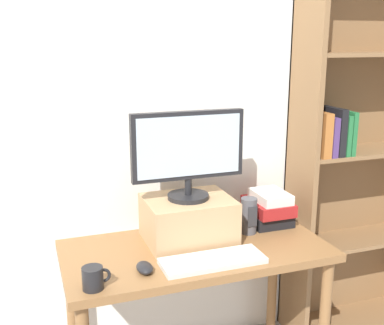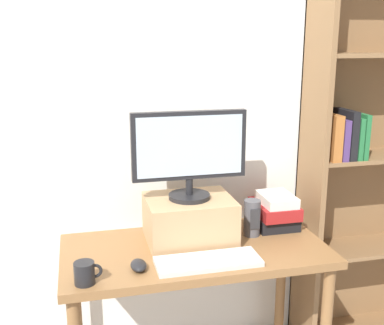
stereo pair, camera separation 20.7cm
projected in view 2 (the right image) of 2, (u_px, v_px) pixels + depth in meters
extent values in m
cube|color=silver|center=(175.00, 107.00, 2.37)|extent=(7.00, 0.08, 2.60)
cube|color=olive|center=(195.00, 251.00, 2.14)|extent=(1.17, 0.58, 0.04)
cylinder|color=olive|center=(76.00, 311.00, 2.33)|extent=(0.05, 0.05, 0.69)
cylinder|color=olive|center=(281.00, 285.00, 2.58)|extent=(0.05, 0.05, 0.69)
cube|color=olive|center=(312.00, 161.00, 2.42)|extent=(0.03, 0.28, 2.06)
cube|color=olive|center=(368.00, 151.00, 2.64)|extent=(0.84, 0.01, 2.06)
cube|color=olive|center=(374.00, 246.00, 2.64)|extent=(0.78, 0.27, 0.02)
cube|color=olive|center=(383.00, 155.00, 2.51)|extent=(0.78, 0.27, 0.02)
cube|color=#AD662D|center=(329.00, 136.00, 2.38)|extent=(0.05, 0.20, 0.23)
cube|color=#4C336B|center=(337.00, 138.00, 2.39)|extent=(0.03, 0.20, 0.20)
cube|color=black|center=(345.00, 134.00, 2.40)|extent=(0.04, 0.20, 0.24)
cube|color=#236B38|center=(351.00, 137.00, 2.41)|extent=(0.03, 0.20, 0.21)
cube|color=#236B38|center=(357.00, 135.00, 2.41)|extent=(0.02, 0.20, 0.22)
cube|color=tan|center=(189.00, 219.00, 2.19)|extent=(0.39, 0.31, 0.20)
cylinder|color=black|center=(189.00, 196.00, 2.16)|extent=(0.19, 0.19, 0.02)
cylinder|color=black|center=(189.00, 186.00, 2.15)|extent=(0.03, 0.03, 0.07)
cube|color=black|center=(189.00, 145.00, 2.10)|extent=(0.51, 0.04, 0.30)
cube|color=silver|center=(190.00, 146.00, 2.08)|extent=(0.47, 0.00, 0.26)
cube|color=silver|center=(208.00, 262.00, 1.97)|extent=(0.43, 0.16, 0.02)
cube|color=white|center=(208.00, 259.00, 1.97)|extent=(0.41, 0.14, 0.00)
ellipsoid|color=black|center=(139.00, 265.00, 1.92)|extent=(0.06, 0.10, 0.04)
cube|color=black|center=(273.00, 220.00, 2.37)|extent=(0.20, 0.22, 0.06)
cube|color=maroon|center=(274.00, 209.00, 2.35)|extent=(0.19, 0.25, 0.06)
cube|color=silver|center=(277.00, 199.00, 2.33)|extent=(0.15, 0.20, 0.05)
cylinder|color=black|center=(84.00, 273.00, 1.81)|extent=(0.08, 0.08, 0.09)
torus|color=black|center=(95.00, 271.00, 1.81)|extent=(0.06, 0.01, 0.06)
cylinder|color=#4C4C51|center=(252.00, 218.00, 2.25)|extent=(0.08, 0.08, 0.17)
cube|color=#2D2D30|center=(255.00, 219.00, 2.21)|extent=(0.05, 0.00, 0.10)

